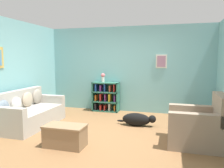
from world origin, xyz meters
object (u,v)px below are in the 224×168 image
(bookshelf, at_px, (106,97))
(dog, at_px, (138,119))
(couch, at_px, (29,113))
(vase, at_px, (103,77))
(recliner_chair, at_px, (199,127))
(coffee_table, at_px, (65,135))

(bookshelf, distance_m, dog, 1.75)
(couch, height_order, vase, vase)
(dog, bearing_deg, couch, -164.92)
(bookshelf, relative_size, recliner_chair, 0.90)
(couch, relative_size, vase, 6.42)
(couch, distance_m, recliner_chair, 3.86)
(dog, bearing_deg, recliner_chair, -33.98)
(recliner_chair, relative_size, dog, 1.05)
(dog, bearing_deg, coffee_table, -124.07)
(bookshelf, bearing_deg, couch, -125.08)
(coffee_table, height_order, dog, coffee_table)
(vase, bearing_deg, coffee_table, -86.34)
(bookshelf, relative_size, coffee_table, 1.19)
(recliner_chair, distance_m, coffee_table, 2.51)
(vase, bearing_deg, bookshelf, 11.97)
(couch, relative_size, coffee_table, 2.31)
(bookshelf, height_order, recliner_chair, recliner_chair)
(couch, distance_m, dog, 2.65)
(coffee_table, height_order, vase, vase)
(bookshelf, height_order, coffee_table, bookshelf)
(vase, bearing_deg, couch, -123.59)
(coffee_table, bearing_deg, dog, 55.93)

